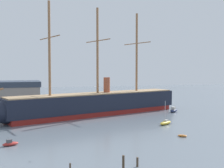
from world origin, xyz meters
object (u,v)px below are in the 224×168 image
Objects in this scene: sailboat_distant_centre at (86,111)px; seagull_in_flight at (95,87)px; motorboat_far_right at (174,110)px; motorboat_mid_left at (10,143)px; dinghy_mid_right at (182,136)px; mooring_piling_left_pair at (123,164)px; mooring_piling_nearest at (137,162)px; tall_ship at (98,103)px; sailboat_alongside_stern at (166,123)px.

seagull_in_flight is at bearing -99.27° from sailboat_distant_centre.
motorboat_far_right is at bearing -16.49° from sailboat_distant_centre.
dinghy_mid_right is at bearing -5.68° from motorboat_mid_left.
seagull_in_flight is (-0.03, 15.92, 9.88)m from mooring_piling_left_pair.
sailboat_distant_centre is 55.87m from mooring_piling_left_pair.
sailboat_distant_centre is 41.48m from seagull_in_flight.
motorboat_mid_left is 0.64× the size of sailboat_distant_centre.
seagull_in_flight reaches higher than mooring_piling_nearest.
dinghy_mid_right is (9.86, -33.93, -3.41)m from tall_ship.
sailboat_alongside_stern is at bearing -58.47° from tall_ship.
tall_ship is 39.44m from motorboat_mid_left.
sailboat_alongside_stern is 2.64× the size of mooring_piling_left_pair.
seagull_in_flight is at bearing 100.44° from mooring_piling_nearest.
motorboat_mid_left is 1.37× the size of mooring_piling_left_pair.
motorboat_far_right is 58.53m from mooring_piling_left_pair.
motorboat_mid_left is at bearing 174.32° from dinghy_mid_right.
motorboat_mid_left is (-24.82, -30.48, -3.21)m from tall_ship.
motorboat_far_right reaches higher than motorboat_mid_left.
motorboat_far_right is at bearing 55.17° from sailboat_alongside_stern.
motorboat_mid_left is at bearing 135.97° from mooring_piling_nearest.
seagull_in_flight is (-2.69, 14.61, 10.33)m from mooring_piling_nearest.
mooring_piling_left_pair is (15.76, -19.12, 0.73)m from motorboat_mid_left.
seagull_in_flight reaches higher than sailboat_alongside_stern.
mooring_piling_left_pair is 18.74m from seagull_in_flight.
motorboat_mid_left is 42.61m from sailboat_distant_centre.
seagull_in_flight is (-18.95, 0.25, 10.81)m from dinghy_mid_right.
mooring_piling_nearest is at bearing -125.06° from sailboat_alongside_stern.
motorboat_mid_left is 1.54× the size of dinghy_mid_right.
sailboat_distant_centre is at bearing 80.73° from seagull_in_flight.
tall_ship is 15.22× the size of motorboat_far_right.
motorboat_mid_left is 2.26× the size of mooring_piling_nearest.
seagull_in_flight reaches higher than dinghy_mid_right.
mooring_piling_left_pair is at bearing -96.61° from sailboat_distant_centre.
dinghy_mid_right is 21.69m from mooring_piling_nearest.
mooring_piling_nearest is (18.43, -17.81, 0.27)m from motorboat_mid_left.
dinghy_mid_right is at bearing -0.76° from seagull_in_flight.
dinghy_mid_right is 35.20m from motorboat_far_right.
mooring_piling_left_pair reaches higher than mooring_piling_nearest.
motorboat_far_right is at bearing 29.03° from motorboat_mid_left.
tall_ship reaches higher than mooring_piling_nearest.
mooring_piling_left_pair is 2.05× the size of seagull_in_flight.
sailboat_distant_centre is at bearing 163.51° from motorboat_far_right.
sailboat_alongside_stern is at bearing 77.17° from dinghy_mid_right.
sailboat_alongside_stern is at bearing -124.83° from motorboat_far_right.
mooring_piling_nearest is 18.10m from seagull_in_flight.
motorboat_mid_left is 34.85m from dinghy_mid_right.
motorboat_far_right is 29.49m from sailboat_distant_centre.
dinghy_mid_right is 24.58m from mooring_piling_left_pair.
mooring_piling_nearest is at bearing -97.54° from tall_ship.
sailboat_distant_centre is 4.35× the size of seagull_in_flight.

